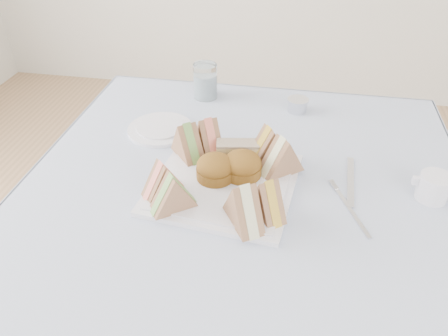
% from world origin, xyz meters
% --- Properties ---
extents(table, '(0.90, 0.90, 0.74)m').
position_xyz_m(table, '(0.00, 0.00, 0.37)').
color(table, brown).
rests_on(table, floor).
extents(tablecloth, '(1.02, 1.02, 0.01)m').
position_xyz_m(tablecloth, '(0.00, 0.00, 0.74)').
color(tablecloth, silver).
rests_on(tablecloth, table).
extents(serving_plate, '(0.35, 0.35, 0.01)m').
position_xyz_m(serving_plate, '(-0.04, -0.02, 0.75)').
color(serving_plate, silver).
rests_on(serving_plate, tablecloth).
extents(sandwich_fl_a, '(0.10, 0.09, 0.08)m').
position_xyz_m(sandwich_fl_a, '(-0.17, -0.08, 0.80)').
color(sandwich_fl_a, '#956947').
rests_on(sandwich_fl_a, serving_plate).
extents(sandwich_fl_b, '(0.10, 0.09, 0.09)m').
position_xyz_m(sandwich_fl_b, '(-0.13, -0.12, 0.80)').
color(sandwich_fl_b, '#956947').
rests_on(sandwich_fl_b, serving_plate).
extents(sandwich_fr_a, '(0.09, 0.10, 0.08)m').
position_xyz_m(sandwich_fr_a, '(0.06, -0.10, 0.80)').
color(sandwich_fr_a, '#956947').
rests_on(sandwich_fr_a, serving_plate).
extents(sandwich_fr_b, '(0.10, 0.12, 0.09)m').
position_xyz_m(sandwich_fr_b, '(0.02, -0.14, 0.81)').
color(sandwich_fr_b, '#956947').
rests_on(sandwich_fr_b, serving_plate).
extents(sandwich_bl_a, '(0.10, 0.11, 0.09)m').
position_xyz_m(sandwich_bl_a, '(-0.15, 0.07, 0.80)').
color(sandwich_bl_a, '#956947').
rests_on(sandwich_bl_a, serving_plate).
extents(sandwich_bl_b, '(0.09, 0.11, 0.09)m').
position_xyz_m(sandwich_bl_b, '(-0.11, 0.11, 0.80)').
color(sandwich_bl_b, '#956947').
rests_on(sandwich_bl_b, serving_plate).
extents(sandwich_br_a, '(0.11, 0.11, 0.09)m').
position_xyz_m(sandwich_br_a, '(0.08, 0.05, 0.80)').
color(sandwich_br_a, '#956947').
rests_on(sandwich_br_a, serving_plate).
extents(sandwich_br_b, '(0.11, 0.10, 0.09)m').
position_xyz_m(sandwich_br_b, '(0.04, 0.09, 0.80)').
color(sandwich_br_b, '#956947').
rests_on(sandwich_br_b, serving_plate).
extents(scone_left, '(0.09, 0.09, 0.06)m').
position_xyz_m(scone_left, '(-0.07, -0.01, 0.79)').
color(scone_left, brown).
rests_on(scone_left, serving_plate).
extents(scone_right, '(0.11, 0.11, 0.06)m').
position_xyz_m(scone_right, '(-0.01, 0.01, 0.79)').
color(scone_right, brown).
rests_on(scone_right, serving_plate).
extents(pastry_slice, '(0.11, 0.06, 0.05)m').
position_xyz_m(pastry_slice, '(-0.03, 0.08, 0.78)').
color(pastry_slice, '#E2C67B').
rests_on(pastry_slice, serving_plate).
extents(side_plate, '(0.19, 0.19, 0.01)m').
position_xyz_m(side_plate, '(-0.26, 0.19, 0.75)').
color(side_plate, silver).
rests_on(side_plate, tablecloth).
extents(water_glass, '(0.09, 0.09, 0.11)m').
position_xyz_m(water_glass, '(-0.18, 0.41, 0.80)').
color(water_glass, white).
rests_on(water_glass, tablecloth).
extents(tea_strainer, '(0.06, 0.06, 0.03)m').
position_xyz_m(tea_strainer, '(0.10, 0.37, 0.76)').
color(tea_strainer, silver).
rests_on(tea_strainer, tablecloth).
extents(knife, '(0.02, 0.19, 0.00)m').
position_xyz_m(knife, '(0.24, 0.05, 0.75)').
color(knife, silver).
rests_on(knife, tablecloth).
extents(fork, '(0.07, 0.15, 0.00)m').
position_xyz_m(fork, '(0.24, -0.06, 0.75)').
color(fork, silver).
rests_on(fork, tablecloth).
extents(creamer_jug, '(0.07, 0.07, 0.06)m').
position_xyz_m(creamer_jug, '(0.41, 0.02, 0.78)').
color(creamer_jug, silver).
rests_on(creamer_jug, tablecloth).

